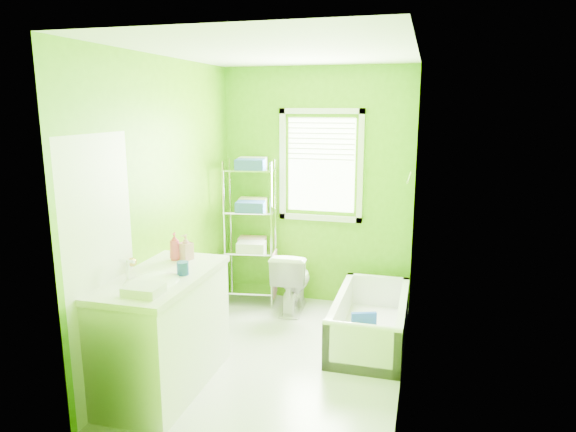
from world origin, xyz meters
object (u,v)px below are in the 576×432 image
(toilet, at_px, (292,280))
(wire_shelf_unit, at_px, (253,216))
(vanity, at_px, (163,328))
(bathtub, at_px, (370,327))

(toilet, height_order, wire_shelf_unit, wire_shelf_unit)
(vanity, bearing_deg, toilet, 72.08)
(bathtub, xyz_separation_m, toilet, (-0.90, 0.54, 0.19))
(toilet, relative_size, wire_shelf_unit, 0.41)
(bathtub, xyz_separation_m, vanity, (-1.47, -1.23, 0.35))
(vanity, xyz_separation_m, wire_shelf_unit, (0.09, 1.88, 0.51))
(vanity, bearing_deg, wire_shelf_unit, 87.30)
(bathtub, bearing_deg, wire_shelf_unit, 154.56)
(wire_shelf_unit, bearing_deg, bathtub, -25.44)
(bathtub, relative_size, toilet, 2.07)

